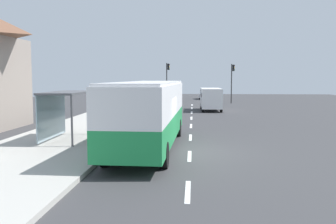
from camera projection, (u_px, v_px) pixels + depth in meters
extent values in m
cube|color=#38383A|center=(188.00, 118.00, 30.93)|extent=(56.00, 92.00, 0.04)
cube|color=#ADAAA3|center=(64.00, 141.00, 19.44)|extent=(6.20, 30.00, 0.18)
cube|color=silver|center=(188.00, 191.00, 11.04)|extent=(0.16, 2.20, 0.01)
cube|color=silver|center=(190.00, 156.00, 16.01)|extent=(0.16, 2.20, 0.01)
cube|color=silver|center=(190.00, 137.00, 20.98)|extent=(0.16, 2.20, 0.01)
cube|color=silver|center=(191.00, 126.00, 25.94)|extent=(0.16, 2.20, 0.01)
cube|color=silver|center=(191.00, 118.00, 30.91)|extent=(0.16, 2.20, 0.01)
cube|color=silver|center=(192.00, 113.00, 35.88)|extent=(0.16, 2.20, 0.01)
cube|color=silver|center=(192.00, 108.00, 40.84)|extent=(0.16, 2.20, 0.01)
cube|color=silver|center=(192.00, 105.00, 45.81)|extent=(0.16, 2.20, 0.01)
cube|color=#1E8C47|center=(149.00, 127.00, 17.57)|extent=(2.82, 11.07, 1.15)
cube|color=silver|center=(149.00, 99.00, 17.44)|extent=(2.82, 11.07, 1.45)
cube|color=silver|center=(149.00, 83.00, 17.37)|extent=(2.69, 10.84, 0.12)
cube|color=black|center=(162.00, 95.00, 22.85)|extent=(2.30, 0.19, 1.22)
cube|color=black|center=(122.00, 101.00, 17.07)|extent=(0.33, 8.58, 1.10)
cylinder|color=black|center=(140.00, 127.00, 21.59)|extent=(0.31, 1.01, 1.00)
cylinder|color=black|center=(178.00, 128.00, 21.37)|extent=(0.31, 1.01, 1.00)
cylinder|color=black|center=(105.00, 154.00, 14.06)|extent=(0.31, 1.01, 1.00)
cylinder|color=black|center=(164.00, 155.00, 13.84)|extent=(0.31, 1.01, 1.00)
cube|color=white|center=(211.00, 98.00, 37.91)|extent=(2.08, 5.23, 1.96)
cube|color=black|center=(211.00, 95.00, 37.88)|extent=(2.09, 3.15, 0.44)
cylinder|color=black|center=(221.00, 109.00, 35.97)|extent=(0.23, 0.68, 0.68)
cylinder|color=black|center=(203.00, 109.00, 36.06)|extent=(0.23, 0.68, 0.68)
cylinder|color=black|center=(218.00, 106.00, 39.94)|extent=(0.23, 0.68, 0.68)
cylinder|color=black|center=(201.00, 106.00, 40.04)|extent=(0.23, 0.68, 0.68)
cube|color=#B7B7BC|center=(205.00, 95.00, 58.26)|extent=(2.04, 4.49, 0.60)
cube|color=black|center=(205.00, 91.00, 58.40)|extent=(1.71, 2.46, 0.60)
cylinder|color=black|center=(210.00, 98.00, 56.71)|extent=(0.23, 0.65, 0.64)
cylinder|color=black|center=(200.00, 98.00, 56.91)|extent=(0.23, 0.65, 0.64)
cylinder|color=black|center=(211.00, 97.00, 59.67)|extent=(0.23, 0.65, 0.64)
cylinder|color=black|center=(200.00, 97.00, 59.87)|extent=(0.23, 0.65, 0.64)
cylinder|color=yellow|center=(101.00, 132.00, 18.51)|extent=(0.52, 0.52, 0.95)
cylinder|color=green|center=(105.00, 131.00, 19.21)|extent=(0.52, 0.52, 0.95)
cylinder|color=blue|center=(108.00, 129.00, 19.90)|extent=(0.52, 0.52, 0.95)
cylinder|color=#2D2D2D|center=(231.00, 84.00, 48.43)|extent=(0.14, 0.14, 5.17)
cube|color=black|center=(233.00, 68.00, 48.22)|extent=(0.24, 0.28, 0.84)
sphere|color=#360606|center=(234.00, 66.00, 48.19)|extent=(0.16, 0.16, 0.16)
sphere|color=#F2B20C|center=(234.00, 68.00, 48.22)|extent=(0.16, 0.16, 0.16)
sphere|color=black|center=(234.00, 70.00, 48.24)|extent=(0.16, 0.16, 0.16)
cylinder|color=#2D2D2D|center=(167.00, 83.00, 49.81)|extent=(0.14, 0.14, 5.35)
cube|color=black|center=(168.00, 67.00, 49.59)|extent=(0.24, 0.28, 0.84)
sphere|color=#360606|center=(169.00, 65.00, 49.55)|extent=(0.16, 0.16, 0.16)
sphere|color=#F2B20C|center=(169.00, 67.00, 49.58)|extent=(0.16, 0.16, 0.16)
sphere|color=black|center=(169.00, 69.00, 49.61)|extent=(0.16, 0.16, 0.16)
cube|color=#4C4C51|center=(67.00, 93.00, 19.00)|extent=(1.80, 4.00, 0.10)
cube|color=#8CA5B2|center=(52.00, 116.00, 19.17)|extent=(0.06, 3.80, 2.30)
cylinder|color=#4C4C51|center=(72.00, 121.00, 17.17)|extent=(0.10, 0.10, 2.44)
cylinder|color=#4C4C51|center=(94.00, 113.00, 20.94)|extent=(0.10, 0.10, 2.44)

